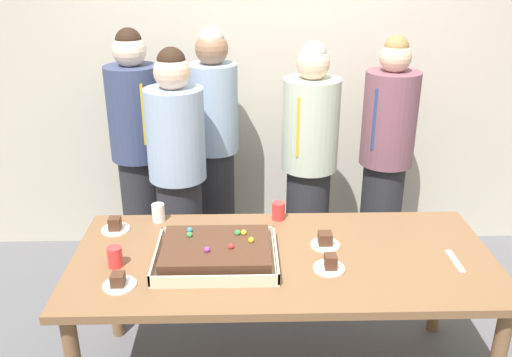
# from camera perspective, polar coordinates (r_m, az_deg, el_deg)

# --- Properties ---
(interior_back_panel) EXTENTS (8.00, 0.12, 3.00)m
(interior_back_panel) POSITION_cam_1_polar(r_m,az_deg,el_deg) (3.99, 1.40, 13.38)
(interior_back_panel) COLOR beige
(interior_back_panel) RESTS_ON ground_plane
(party_table) EXTENTS (2.07, 0.93, 0.76)m
(party_table) POSITION_cam_1_polar(r_m,az_deg,el_deg) (2.76, 2.83, -9.43)
(party_table) COLOR brown
(party_table) RESTS_ON ground_plane
(sheet_cake) EXTENTS (0.58, 0.46, 0.12)m
(sheet_cake) POSITION_cam_1_polar(r_m,az_deg,el_deg) (2.66, -4.16, -7.73)
(sheet_cake) COLOR beige
(sheet_cake) RESTS_ON party_table
(plated_slice_near_left) EXTENTS (0.15, 0.15, 0.08)m
(plated_slice_near_left) POSITION_cam_1_polar(r_m,az_deg,el_deg) (2.62, 7.69, -8.90)
(plated_slice_near_left) COLOR white
(plated_slice_near_left) RESTS_ON party_table
(plated_slice_near_right) EXTENTS (0.15, 0.15, 0.08)m
(plated_slice_near_right) POSITION_cam_1_polar(r_m,az_deg,el_deg) (3.02, -14.44, -4.84)
(plated_slice_near_right) COLOR white
(plated_slice_near_right) RESTS_ON party_table
(plated_slice_far_left) EXTENTS (0.15, 0.15, 0.07)m
(plated_slice_far_left) POSITION_cam_1_polar(r_m,az_deg,el_deg) (2.56, -14.09, -10.44)
(plated_slice_far_left) COLOR white
(plated_slice_far_left) RESTS_ON party_table
(plated_slice_far_right) EXTENTS (0.15, 0.15, 0.07)m
(plated_slice_far_right) POSITION_cam_1_polar(r_m,az_deg,el_deg) (2.81, 7.21, -6.50)
(plated_slice_far_right) COLOR white
(plated_slice_far_right) RESTS_ON party_table
(drink_cup_nearest) EXTENTS (0.07, 0.07, 0.10)m
(drink_cup_nearest) POSITION_cam_1_polar(r_m,az_deg,el_deg) (3.04, 2.32, -3.40)
(drink_cup_nearest) COLOR red
(drink_cup_nearest) RESTS_ON party_table
(drink_cup_middle) EXTENTS (0.07, 0.07, 0.10)m
(drink_cup_middle) POSITION_cam_1_polar(r_m,az_deg,el_deg) (2.69, -14.46, -7.90)
(drink_cup_middle) COLOR red
(drink_cup_middle) RESTS_ON party_table
(drink_cup_far_end) EXTENTS (0.07, 0.07, 0.10)m
(drink_cup_far_end) POSITION_cam_1_polar(r_m,az_deg,el_deg) (3.07, -10.13, -3.52)
(drink_cup_far_end) COLOR white
(drink_cup_far_end) RESTS_ON party_table
(cake_server_utensil) EXTENTS (0.03, 0.20, 0.01)m
(cake_server_utensil) POSITION_cam_1_polar(r_m,az_deg,el_deg) (2.83, 20.02, -8.07)
(cake_server_utensil) COLOR silver
(cake_server_utensil) RESTS_ON party_table
(person_serving_front) EXTENTS (0.36, 0.36, 1.65)m
(person_serving_front) POSITION_cam_1_polar(r_m,az_deg,el_deg) (3.55, 5.54, 1.24)
(person_serving_front) COLOR #28282D
(person_serving_front) RESTS_ON ground_plane
(person_green_shirt_behind) EXTENTS (0.32, 0.32, 1.71)m
(person_green_shirt_behind) POSITION_cam_1_polar(r_m,az_deg,el_deg) (3.74, -4.32, 3.13)
(person_green_shirt_behind) COLOR #28282D
(person_green_shirt_behind) RESTS_ON ground_plane
(person_striped_tie_right) EXTENTS (0.35, 0.35, 1.66)m
(person_striped_tie_right) POSITION_cam_1_polar(r_m,az_deg,el_deg) (3.77, 13.34, 2.09)
(person_striped_tie_right) COLOR #28282D
(person_striped_tie_right) RESTS_ON ground_plane
(person_far_right_suit) EXTENTS (0.35, 0.35, 1.71)m
(person_far_right_suit) POSITION_cam_1_polar(r_m,az_deg,el_deg) (3.75, -12.15, 2.57)
(person_far_right_suit) COLOR #28282D
(person_far_right_suit) RESTS_ON ground_plane
(person_back_corner) EXTENTS (0.35, 0.35, 1.65)m
(person_back_corner) POSITION_cam_1_polar(r_m,az_deg,el_deg) (3.39, -8.11, 0.08)
(person_back_corner) COLOR #28282D
(person_back_corner) RESTS_ON ground_plane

